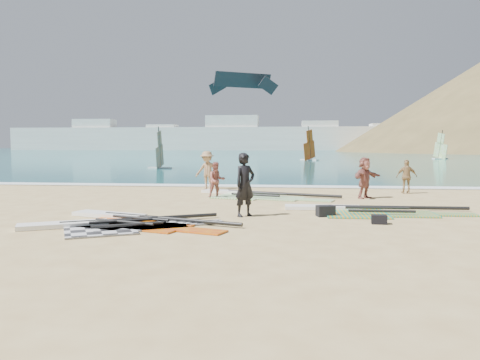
# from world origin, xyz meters

# --- Properties ---
(ground) EXTENTS (300.00, 300.00, 0.00)m
(ground) POSITION_xyz_m (0.00, 0.00, 0.00)
(ground) COLOR tan
(ground) RESTS_ON ground
(sea) EXTENTS (300.00, 240.00, 0.06)m
(sea) POSITION_xyz_m (0.00, 132.00, 0.00)
(sea) COLOR #0B4151
(sea) RESTS_ON ground
(surf_line) EXTENTS (300.00, 1.20, 0.04)m
(surf_line) POSITION_xyz_m (0.00, 12.30, 0.00)
(surf_line) COLOR white
(surf_line) RESTS_ON ground
(far_town) EXTENTS (160.00, 8.00, 12.00)m
(far_town) POSITION_xyz_m (-15.72, 150.00, 4.49)
(far_town) COLOR white
(far_town) RESTS_ON ground
(rig_grey) EXTENTS (5.56, 3.76, 0.20)m
(rig_grey) POSITION_xyz_m (-4.27, -0.21, 0.05)
(rig_grey) COLOR #28272A
(rig_grey) RESTS_ON ground
(rig_green) EXTENTS (6.27, 3.68, 0.21)m
(rig_green) POSITION_xyz_m (-0.96, 7.89, 0.05)
(rig_green) COLOR #52AA26
(rig_green) RESTS_ON ground
(rig_orange) EXTENTS (6.21, 2.44, 0.20)m
(rig_orange) POSITION_xyz_m (3.08, 3.50, 0.05)
(rig_orange) COLOR orange
(rig_orange) RESTS_ON ground
(rig_red) EXTENTS (5.62, 3.33, 0.20)m
(rig_red) POSITION_xyz_m (-3.97, 0.68, 0.05)
(rig_red) COLOR red
(rig_red) RESTS_ON ground
(gear_bag_near) EXTENTS (0.62, 0.52, 0.34)m
(gear_bag_near) POSITION_xyz_m (1.81, 2.40, 0.17)
(gear_bag_near) COLOR black
(gear_bag_near) RESTS_ON ground
(gear_bag_far) EXTENTS (0.45, 0.33, 0.26)m
(gear_bag_far) POSITION_xyz_m (3.23, 1.16, 0.13)
(gear_bag_far) COLOR black
(gear_bag_far) RESTS_ON ground
(person_wetsuit) EXTENTS (0.86, 0.85, 2.00)m
(person_wetsuit) POSITION_xyz_m (-0.71, 2.12, 1.00)
(person_wetsuit) COLOR black
(person_wetsuit) RESTS_ON ground
(beachgoer_left) EXTENTS (0.90, 0.81, 1.52)m
(beachgoer_left) POSITION_xyz_m (-2.40, 6.95, 0.76)
(beachgoer_left) COLOR #9C554A
(beachgoer_left) RESTS_ON ground
(beachgoer_mid) EXTENTS (1.39, 1.04, 1.92)m
(beachgoer_mid) POSITION_xyz_m (-3.44, 10.46, 0.96)
(beachgoer_mid) COLOR #987450
(beachgoer_mid) RESTS_ON ground
(beachgoer_back) EXTENTS (0.92, 0.38, 1.56)m
(beachgoer_back) POSITION_xyz_m (5.98, 9.70, 0.78)
(beachgoer_back) COLOR #A58050
(beachgoer_back) RESTS_ON ground
(beachgoer_right) EXTENTS (1.49, 1.50, 1.73)m
(beachgoer_right) POSITION_xyz_m (3.77, 7.55, 0.87)
(beachgoer_right) COLOR #99564A
(beachgoer_right) RESTS_ON ground
(windsurfer_left) EXTENTS (2.13, 2.60, 3.87)m
(windsurfer_left) POSITION_xyz_m (-11.22, 29.07, 1.17)
(windsurfer_left) COLOR white
(windsurfer_left) RESTS_ON ground
(windsurfer_centre) EXTENTS (2.58, 2.69, 4.72)m
(windsurfer_centre) POSITION_xyz_m (3.10, 52.29, 1.35)
(windsurfer_centre) COLOR white
(windsurfer_centre) RESTS_ON ground
(windsurfer_right) EXTENTS (2.45, 2.68, 4.33)m
(windsurfer_right) POSITION_xyz_m (22.57, 59.79, 1.27)
(windsurfer_right) COLOR white
(windsurfer_right) RESTS_ON ground
(kitesurf_kite) EXTENTS (7.75, 4.68, 2.72)m
(kitesurf_kite) POSITION_xyz_m (-5.40, 45.78, 9.91)
(kitesurf_kite) COLOR black
(kitesurf_kite) RESTS_ON ground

